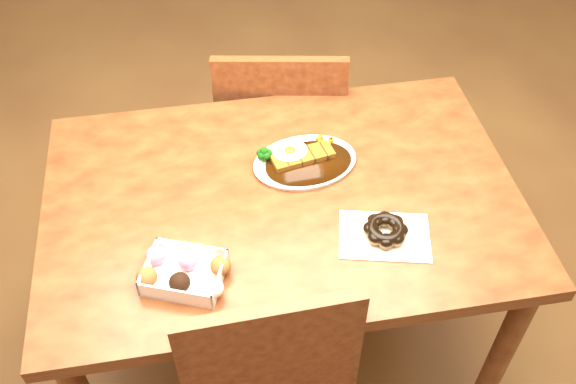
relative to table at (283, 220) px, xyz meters
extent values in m
plane|color=brown|center=(0.00, 0.00, -0.65)|extent=(6.00, 6.00, 0.00)
cube|color=#4D1F0F|center=(0.00, 0.00, 0.08)|extent=(1.20, 0.80, 0.04)
cylinder|color=#4D1F0F|center=(0.54, -0.34, -0.30)|extent=(0.06, 0.06, 0.71)
cylinder|color=#4D1F0F|center=(-0.54, 0.34, -0.30)|extent=(0.06, 0.06, 0.71)
cylinder|color=#4D1F0F|center=(0.54, 0.34, -0.30)|extent=(0.06, 0.06, 0.71)
cube|color=#4D1F0F|center=(0.09, 0.60, -0.22)|extent=(0.49, 0.49, 0.04)
cylinder|color=#4D1F0F|center=(0.29, 0.74, -0.45)|extent=(0.04, 0.04, 0.41)
cylinder|color=#4D1F0F|center=(-0.04, 0.80, -0.45)|extent=(0.04, 0.04, 0.41)
cylinder|color=#4D1F0F|center=(0.23, 0.40, -0.45)|extent=(0.04, 0.04, 0.41)
cylinder|color=#4D1F0F|center=(-0.10, 0.46, -0.45)|extent=(0.04, 0.04, 0.41)
cube|color=#4D1F0F|center=(0.06, 0.41, 0.02)|extent=(0.40, 0.10, 0.40)
cube|color=#4D1F0F|center=(-0.09, -0.41, 0.02)|extent=(0.40, 0.04, 0.40)
ellipsoid|color=white|center=(0.08, 0.10, 0.10)|extent=(0.29, 0.23, 0.01)
ellipsoid|color=black|center=(0.08, 0.09, 0.11)|extent=(0.25, 0.19, 0.01)
cube|color=#6B380C|center=(0.07, 0.10, 0.12)|extent=(0.17, 0.09, 0.02)
ellipsoid|color=white|center=(0.04, 0.12, 0.13)|extent=(0.10, 0.09, 0.01)
ellipsoid|color=#FFB214|center=(0.04, 0.12, 0.13)|extent=(0.03, 0.03, 0.02)
cube|color=white|center=(-0.26, -0.22, 0.12)|extent=(0.21, 0.19, 0.05)
ellipsoid|color=brown|center=(-0.34, -0.22, 0.13)|extent=(0.05, 0.05, 0.04)
ellipsoid|color=black|center=(-0.27, -0.25, 0.13)|extent=(0.05, 0.05, 0.04)
ellipsoid|color=beige|center=(-0.20, -0.28, 0.13)|extent=(0.05, 0.05, 0.04)
ellipsoid|color=pink|center=(-0.32, -0.16, 0.13)|extent=(0.05, 0.05, 0.04)
ellipsoid|color=pink|center=(-0.25, -0.19, 0.13)|extent=(0.05, 0.05, 0.04)
ellipsoid|color=brown|center=(-0.18, -0.22, 0.13)|extent=(0.05, 0.05, 0.04)
cube|color=silver|center=(0.22, -0.18, 0.10)|extent=(0.24, 0.20, 0.00)
torus|color=olive|center=(0.22, -0.18, 0.12)|extent=(0.12, 0.12, 0.03)
torus|color=black|center=(0.22, -0.18, 0.13)|extent=(0.11, 0.11, 0.02)
camera|label=1|loc=(-0.17, -1.10, 1.29)|focal=40.00mm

